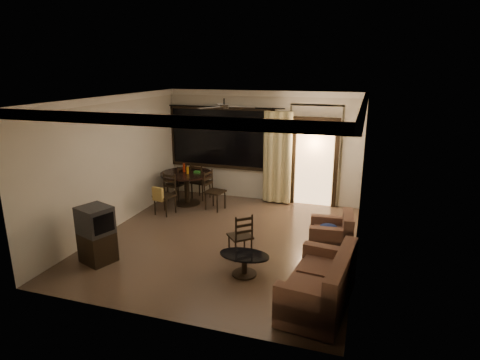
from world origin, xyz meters
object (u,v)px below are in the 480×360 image
(dining_chair_west, at_px, (178,190))
(dining_table, at_px, (187,179))
(coffee_table, at_px, (244,261))
(tv_cabinet, at_px, (96,234))
(sofa, at_px, (322,287))
(dining_chair_south, at_px, (165,202))
(dining_chair_north, at_px, (201,188))
(dining_chair_east, at_px, (215,198))
(armchair, at_px, (333,237))
(side_chair, at_px, (240,244))

(dining_chair_west, bearing_deg, dining_table, 75.95)
(dining_table, xyz_separation_m, coffee_table, (2.46, -3.02, -0.39))
(tv_cabinet, height_order, sofa, tv_cabinet)
(dining_chair_west, bearing_deg, dining_chair_south, 21.76)
(sofa, bearing_deg, dining_table, 143.51)
(sofa, distance_m, coffee_table, 1.45)
(dining_chair_west, relative_size, dining_chair_north, 1.00)
(dining_chair_east, height_order, armchair, dining_chair_east)
(armchair, distance_m, coffee_table, 1.85)
(dining_table, bearing_deg, coffee_table, -50.86)
(dining_chair_west, xyz_separation_m, dining_chair_east, (1.17, -0.35, 0.00))
(dining_table, xyz_separation_m, dining_chair_north, (0.16, 0.49, -0.35))
(dining_chair_west, height_order, side_chair, dining_chair_west)
(dining_chair_south, bearing_deg, dining_chair_north, 87.56)
(tv_cabinet, bearing_deg, dining_chair_east, 92.92)
(tv_cabinet, bearing_deg, dining_chair_north, 105.20)
(dining_chair_east, relative_size, side_chair, 1.10)
(tv_cabinet, bearing_deg, dining_chair_west, 113.12)
(armchair, relative_size, side_chair, 0.96)
(dining_chair_south, xyz_separation_m, armchair, (3.96, -0.89, 0.01))
(tv_cabinet, height_order, coffee_table, tv_cabinet)
(tv_cabinet, distance_m, armchair, 4.27)
(dining_chair_east, xyz_separation_m, dining_chair_north, (-0.66, 0.66, 0.00))
(dining_chair_west, relative_size, armchair, 1.14)
(dining_chair_west, xyz_separation_m, side_chair, (2.56, -2.61, -0.03))
(dining_chair_north, distance_m, sofa, 5.46)
(dining_chair_south, relative_size, armchair, 1.14)
(tv_cabinet, bearing_deg, side_chair, 41.30)
(dining_chair_west, xyz_separation_m, dining_chair_north, (0.52, 0.31, 0.00))
(dining_chair_west, height_order, coffee_table, dining_chair_west)
(dining_chair_east, height_order, side_chair, dining_chair_east)
(dining_table, bearing_deg, dining_chair_east, -12.03)
(dining_chair_west, height_order, dining_chair_east, same)
(dining_chair_north, bearing_deg, tv_cabinet, 97.14)
(dining_table, height_order, dining_chair_east, dining_table)
(dining_chair_north, height_order, side_chair, dining_chair_north)
(dining_chair_north, height_order, tv_cabinet, tv_cabinet)
(dining_chair_west, bearing_deg, dining_chair_east, 85.46)
(sofa, height_order, side_chair, side_chair)
(dining_table, relative_size, sofa, 0.79)
(dining_chair_east, bearing_deg, dining_table, 89.93)
(dining_table, height_order, dining_chair_west, dining_table)
(dining_chair_west, xyz_separation_m, tv_cabinet, (0.19, -3.53, 0.23))
(armchair, bearing_deg, side_chair, -161.01)
(dining_chair_west, distance_m, armchair, 4.55)
(dining_chair_south, bearing_deg, armchair, -0.69)
(coffee_table, bearing_deg, side_chair, 113.75)
(dining_chair_south, relative_size, sofa, 0.58)
(dining_chair_south, distance_m, armchair, 4.06)
(dining_chair_west, relative_size, coffee_table, 1.13)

